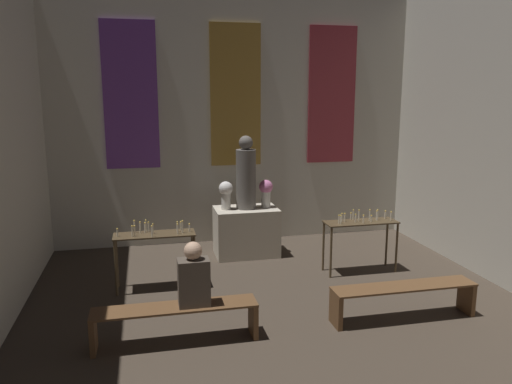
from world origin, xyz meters
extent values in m
cube|color=beige|center=(0.00, 10.65, 2.34)|extent=(7.07, 0.12, 4.68)
cube|color=#60337F|center=(-1.91, 10.57, 2.81)|extent=(0.96, 0.03, 2.62)
cube|color=olive|center=(0.00, 10.57, 2.81)|extent=(0.96, 0.03, 2.62)
cube|color=maroon|center=(1.91, 10.57, 2.81)|extent=(0.96, 0.03, 2.62)
cube|color=#BCB29E|center=(0.00, 9.63, 0.43)|extent=(1.11, 0.72, 0.85)
cylinder|color=#5B5651|center=(0.00, 9.63, 1.37)|extent=(0.35, 0.35, 1.04)
sphere|color=#5B5651|center=(0.00, 9.63, 2.02)|extent=(0.24, 0.24, 0.24)
cylinder|color=beige|center=(-0.36, 9.63, 1.00)|extent=(0.16, 0.16, 0.29)
sphere|color=silver|center=(-0.36, 9.63, 1.23)|extent=(0.24, 0.24, 0.24)
cylinder|color=beige|center=(0.36, 9.63, 1.00)|extent=(0.16, 0.16, 0.29)
sphere|color=#C66B9E|center=(0.36, 9.63, 1.23)|extent=(0.24, 0.24, 0.24)
cube|color=#473823|center=(-1.62, 8.38, 0.83)|extent=(1.18, 0.40, 0.02)
cylinder|color=#473823|center=(-2.18, 8.21, 0.41)|extent=(0.04, 0.04, 0.82)
cylinder|color=#473823|center=(-1.06, 8.21, 0.41)|extent=(0.04, 0.04, 0.82)
cylinder|color=#473823|center=(-2.18, 8.55, 0.41)|extent=(0.04, 0.04, 0.82)
cylinder|color=#473823|center=(-1.06, 8.55, 0.41)|extent=(0.04, 0.04, 0.82)
cylinder|color=silver|center=(-1.75, 8.46, 0.91)|extent=(0.02, 0.02, 0.14)
sphere|color=#F9CC4C|center=(-1.75, 8.46, 0.99)|extent=(0.02, 0.02, 0.02)
cylinder|color=silver|center=(-1.11, 8.38, 0.89)|extent=(0.02, 0.02, 0.11)
sphere|color=#F9CC4C|center=(-1.11, 8.38, 0.96)|extent=(0.02, 0.02, 0.02)
cylinder|color=silver|center=(-1.82, 8.47, 0.91)|extent=(0.02, 0.02, 0.15)
sphere|color=#F9CC4C|center=(-1.82, 8.47, 1.00)|extent=(0.02, 0.02, 0.02)
cylinder|color=silver|center=(-1.66, 8.22, 0.91)|extent=(0.02, 0.02, 0.15)
sphere|color=#F9CC4C|center=(-1.66, 8.22, 1.00)|extent=(0.02, 0.02, 0.02)
cylinder|color=silver|center=(-1.23, 8.51, 0.89)|extent=(0.02, 0.02, 0.11)
sphere|color=#F9CC4C|center=(-1.23, 8.51, 0.96)|extent=(0.02, 0.02, 0.02)
cylinder|color=silver|center=(-1.70, 8.50, 0.90)|extent=(0.02, 0.02, 0.14)
sphere|color=#F9CC4C|center=(-1.70, 8.50, 0.98)|extent=(0.02, 0.02, 0.02)
cylinder|color=silver|center=(-2.14, 8.36, 0.89)|extent=(0.02, 0.02, 0.10)
sphere|color=#F9CC4C|center=(-2.14, 8.36, 0.95)|extent=(0.02, 0.02, 0.02)
cylinder|color=silver|center=(-1.74, 8.52, 0.92)|extent=(0.02, 0.02, 0.17)
sphere|color=#F9CC4C|center=(-1.74, 8.52, 1.01)|extent=(0.02, 0.02, 0.02)
cylinder|color=silver|center=(-1.28, 8.41, 0.91)|extent=(0.02, 0.02, 0.14)
sphere|color=#F9CC4C|center=(-1.28, 8.41, 0.99)|extent=(0.02, 0.02, 0.02)
cylinder|color=silver|center=(-1.22, 8.34, 0.92)|extent=(0.02, 0.02, 0.17)
sphere|color=#F9CC4C|center=(-1.22, 8.34, 1.02)|extent=(0.02, 0.02, 0.02)
cylinder|color=silver|center=(-1.64, 8.40, 0.90)|extent=(0.02, 0.02, 0.13)
sphere|color=#F9CC4C|center=(-1.64, 8.40, 0.98)|extent=(0.02, 0.02, 0.02)
cylinder|color=silver|center=(-1.90, 8.32, 0.91)|extent=(0.02, 0.02, 0.14)
sphere|color=#F9CC4C|center=(-1.90, 8.32, 0.99)|extent=(0.02, 0.02, 0.02)
cylinder|color=silver|center=(-1.93, 8.32, 0.91)|extent=(0.02, 0.02, 0.14)
sphere|color=#F9CC4C|center=(-1.93, 8.32, 0.99)|extent=(0.02, 0.02, 0.02)
cylinder|color=silver|center=(-1.90, 8.50, 0.92)|extent=(0.02, 0.02, 0.17)
sphere|color=#F9CC4C|center=(-1.90, 8.50, 1.02)|extent=(0.02, 0.02, 0.02)
cylinder|color=silver|center=(-1.29, 8.29, 0.91)|extent=(0.02, 0.02, 0.14)
sphere|color=#F9CC4C|center=(-1.29, 8.29, 0.99)|extent=(0.02, 0.02, 0.02)
cube|color=#473823|center=(1.62, 8.38, 0.83)|extent=(1.18, 0.40, 0.02)
cylinder|color=#473823|center=(1.06, 8.21, 0.41)|extent=(0.04, 0.04, 0.82)
cylinder|color=#473823|center=(2.18, 8.21, 0.41)|extent=(0.04, 0.04, 0.82)
cylinder|color=#473823|center=(1.06, 8.55, 0.41)|extent=(0.04, 0.04, 0.82)
cylinder|color=#473823|center=(2.18, 8.55, 0.41)|extent=(0.04, 0.04, 0.82)
cylinder|color=silver|center=(2.09, 8.48, 0.89)|extent=(0.02, 0.02, 0.11)
sphere|color=#F9CC4C|center=(2.09, 8.48, 0.96)|extent=(0.02, 0.02, 0.02)
cylinder|color=silver|center=(1.24, 8.30, 0.90)|extent=(0.02, 0.02, 0.13)
sphere|color=#F9CC4C|center=(1.24, 8.30, 0.97)|extent=(0.02, 0.02, 0.02)
cylinder|color=silver|center=(1.77, 8.32, 0.88)|extent=(0.02, 0.02, 0.09)
sphere|color=#F9CC4C|center=(1.77, 8.32, 0.94)|extent=(0.02, 0.02, 0.02)
cylinder|color=silver|center=(1.36, 8.42, 0.90)|extent=(0.02, 0.02, 0.12)
sphere|color=#F9CC4C|center=(1.36, 8.42, 0.97)|extent=(0.02, 0.02, 0.02)
cylinder|color=silver|center=(1.52, 8.55, 0.88)|extent=(0.02, 0.02, 0.09)
sphere|color=#F9CC4C|center=(1.52, 8.55, 0.94)|extent=(0.02, 0.02, 0.02)
cylinder|color=silver|center=(1.91, 8.40, 0.92)|extent=(0.02, 0.02, 0.16)
sphere|color=#F9CC4C|center=(1.91, 8.40, 1.01)|extent=(0.02, 0.02, 0.02)
cylinder|color=silver|center=(1.32, 8.45, 0.90)|extent=(0.02, 0.02, 0.12)
sphere|color=#F9CC4C|center=(1.32, 8.45, 0.97)|extent=(0.02, 0.02, 0.02)
cylinder|color=silver|center=(2.12, 8.33, 0.90)|extent=(0.02, 0.02, 0.13)
sphere|color=#F9CC4C|center=(2.12, 8.33, 0.98)|extent=(0.02, 0.02, 0.02)
cylinder|color=silver|center=(1.52, 8.36, 0.89)|extent=(0.02, 0.02, 0.12)
sphere|color=#F9CC4C|center=(1.52, 8.36, 0.96)|extent=(0.02, 0.02, 0.02)
cylinder|color=silver|center=(1.60, 8.41, 0.92)|extent=(0.02, 0.02, 0.17)
sphere|color=#F9CC4C|center=(1.60, 8.41, 1.02)|extent=(0.02, 0.02, 0.02)
cylinder|color=silver|center=(1.78, 8.40, 0.92)|extent=(0.02, 0.02, 0.16)
sphere|color=#F9CC4C|center=(1.78, 8.40, 1.01)|extent=(0.02, 0.02, 0.02)
cylinder|color=silver|center=(1.90, 8.40, 0.91)|extent=(0.02, 0.02, 0.14)
sphere|color=#F9CC4C|center=(1.90, 8.40, 0.99)|extent=(0.02, 0.02, 0.02)
cylinder|color=silver|center=(1.54, 8.51, 0.91)|extent=(0.02, 0.02, 0.15)
sphere|color=#F9CC4C|center=(1.54, 8.51, 1.00)|extent=(0.02, 0.02, 0.02)
cylinder|color=silver|center=(1.62, 8.28, 0.89)|extent=(0.02, 0.02, 0.11)
sphere|color=#F9CC4C|center=(1.62, 8.28, 0.96)|extent=(0.02, 0.02, 0.02)
cylinder|color=silver|center=(1.23, 8.34, 0.90)|extent=(0.02, 0.02, 0.12)
sphere|color=#F9CC4C|center=(1.23, 8.34, 0.97)|extent=(0.02, 0.02, 0.02)
cube|color=brown|center=(-1.44, 6.64, 0.44)|extent=(1.89, 0.36, 0.03)
cube|color=brown|center=(-2.36, 6.64, 0.21)|extent=(0.06, 0.32, 0.43)
cube|color=brown|center=(-0.53, 6.64, 0.21)|extent=(0.06, 0.32, 0.43)
cube|color=brown|center=(1.44, 6.64, 0.44)|extent=(1.89, 0.36, 0.03)
cube|color=brown|center=(0.53, 6.64, 0.21)|extent=(0.06, 0.32, 0.43)
cube|color=brown|center=(2.36, 6.64, 0.21)|extent=(0.06, 0.32, 0.43)
cube|color=#4C4238|center=(-1.22, 6.64, 0.73)|extent=(0.36, 0.24, 0.55)
sphere|color=tan|center=(-1.22, 6.64, 1.10)|extent=(0.21, 0.21, 0.21)
camera|label=1|loc=(-1.71, 1.21, 2.86)|focal=35.00mm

